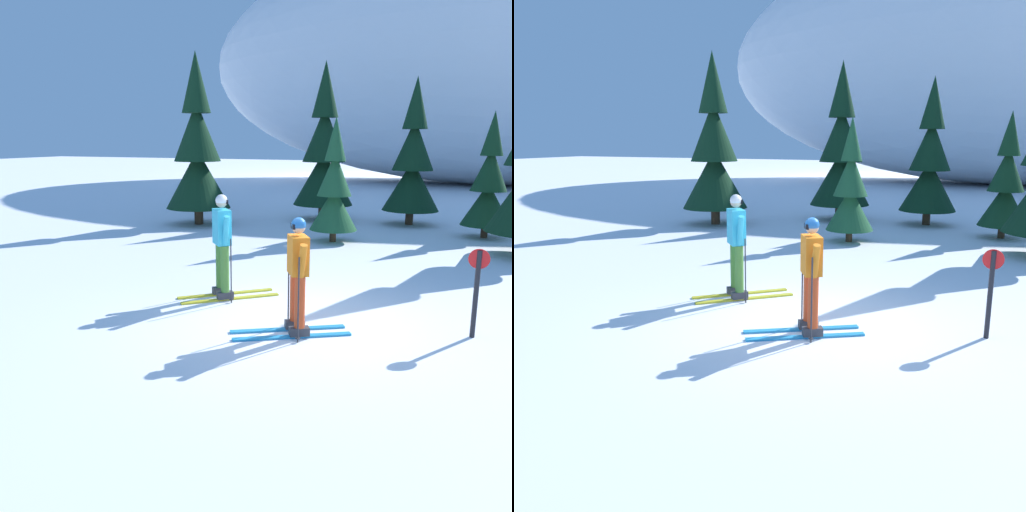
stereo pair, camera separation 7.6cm
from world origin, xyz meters
The scene contains 11 objects.
ground_plane centered at (0.00, 0.00, 0.00)m, with size 120.00×120.00×0.00m, color white.
skier_orange_jacket centered at (0.10, -0.42, 0.87)m, with size 1.67×1.22×1.69m.
skier_cyan_jacket centered at (-1.65, 0.76, 0.96)m, with size 1.60×1.48×1.83m.
pine_tree_far_left centered at (-7.94, 11.48, 1.23)m, with size 1.14×1.14×2.95m.
pine_tree_left centered at (-6.01, 7.81, 2.27)m, with size 2.09×2.09×5.42m.
pine_tree_center_left centered at (-2.54, 10.32, 2.20)m, with size 2.03×2.03×5.26m.
pine_tree_center centered at (-1.18, 6.56, 1.39)m, with size 1.28×1.28×3.33m.
pine_tree_center_right centered at (0.38, 10.40, 1.95)m, with size 1.80×1.80×4.66m.
pine_tree_right centered at (2.64, 8.79, 1.47)m, with size 1.35×1.35×3.50m.
snow_ridge_background centered at (3.49, 28.27, 7.45)m, with size 36.77×18.49×14.90m, color white.
trail_marker_post centered at (2.45, 0.41, 0.73)m, with size 0.28×0.07×1.28m.
Camera 1 is at (2.33, -7.22, 2.74)m, focal length 36.77 mm.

